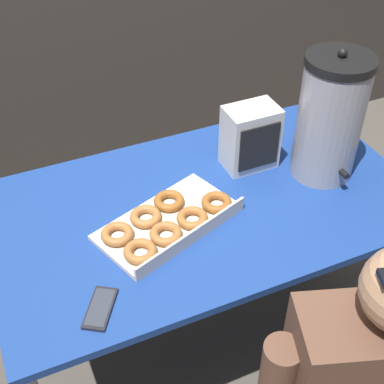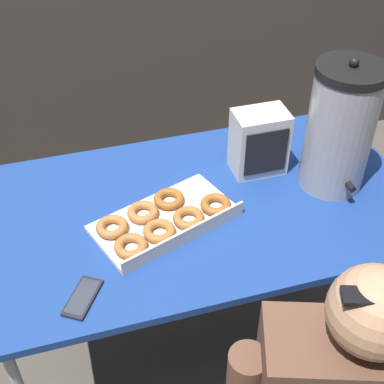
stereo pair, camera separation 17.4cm
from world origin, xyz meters
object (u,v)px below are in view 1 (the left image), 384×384
Objects in this scene: coffee_urn at (330,118)px; space_heater at (250,138)px; cell_phone at (100,308)px; donut_box at (167,222)px.

coffee_urn is 2.02× the size of space_heater.
space_heater is (0.68, 0.41, 0.11)m from cell_phone.
cell_phone is (-0.29, -0.23, -0.01)m from donut_box.
coffee_urn is (0.61, 0.05, 0.20)m from donut_box.
cell_phone is at bearing -162.93° from coffee_urn.
space_heater is at bearing 63.85° from cell_phone.
donut_box is at bearing -154.38° from space_heater.
donut_box is 0.36m from cell_phone.
donut_box is 2.17× the size of space_heater.
cell_phone is at bearing -148.65° from space_heater.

